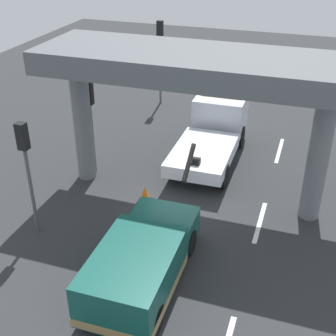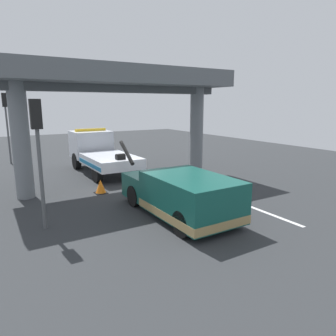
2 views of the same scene
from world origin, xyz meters
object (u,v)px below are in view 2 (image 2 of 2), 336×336
at_px(traffic_cone_orange, 101,187).
at_px(traffic_light_near, 37,136).
at_px(towed_van_green, 181,195).
at_px(traffic_light_mid, 6,113).
at_px(traffic_light_far, 21,129).
at_px(tow_truck_white, 99,151).

bearing_deg(traffic_cone_orange, traffic_light_near, 135.65).
relative_size(towed_van_green, traffic_light_mid, 1.11).
bearing_deg(traffic_light_mid, traffic_cone_orange, -163.94).
height_order(towed_van_green, traffic_light_far, traffic_light_far).
bearing_deg(traffic_light_far, tow_truck_white, -54.54).
xyz_separation_m(tow_truck_white, traffic_cone_orange, (-4.68, 1.52, -0.90)).
relative_size(towed_van_green, traffic_cone_orange, 8.25).
distance_m(traffic_light_far, traffic_light_mid, 8.51).
bearing_deg(towed_van_green, traffic_light_mid, 17.14).
relative_size(tow_truck_white, traffic_light_far, 1.83).
xyz_separation_m(traffic_light_near, traffic_light_mid, (13.00, 0.00, 0.38)).
xyz_separation_m(towed_van_green, traffic_light_near, (1.34, 4.42, 2.23)).
xyz_separation_m(towed_van_green, traffic_light_far, (5.84, 4.42, 2.13)).
bearing_deg(traffic_light_far, traffic_light_near, -180.00).
distance_m(tow_truck_white, traffic_cone_orange, 5.01).
bearing_deg(traffic_cone_orange, towed_van_green, -160.40).
height_order(tow_truck_white, traffic_light_near, traffic_light_near).
bearing_deg(towed_van_green, traffic_light_near, 73.17).
distance_m(traffic_light_far, traffic_cone_orange, 4.19).
relative_size(traffic_light_far, traffic_cone_orange, 6.29).
height_order(traffic_light_far, traffic_light_mid, traffic_light_mid).
xyz_separation_m(tow_truck_white, traffic_light_mid, (5.36, 4.41, 2.20)).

